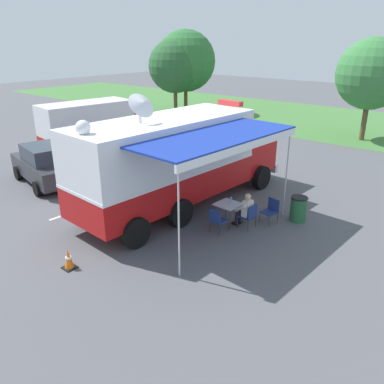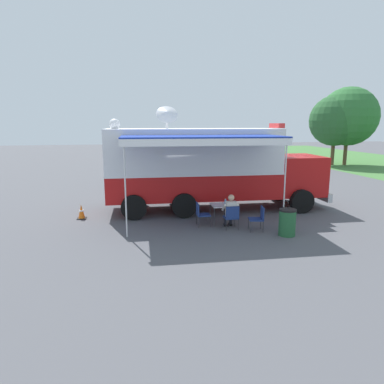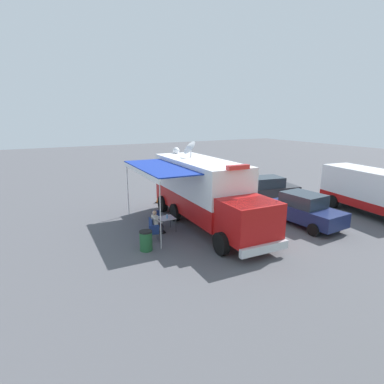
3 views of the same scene
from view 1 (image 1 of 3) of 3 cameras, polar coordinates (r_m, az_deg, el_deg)
ground_plane at (r=14.67m, az=-3.71°, el=-2.82°), size 100.00×100.00×0.00m
grass_verge at (r=32.46m, az=22.93°, el=9.13°), size 80.00×14.00×0.01m
lot_stripe at (r=15.92m, az=-12.65°, el=-1.30°), size 0.35×4.80×0.01m
command_truck at (r=14.46m, az=-1.66°, el=5.07°), size 5.13×9.60×4.53m
folding_table at (r=13.51m, az=5.33°, el=-1.96°), size 0.84×0.84×0.73m
water_bottle at (r=13.53m, az=5.72°, el=-1.19°), size 0.07×0.07×0.22m
folding_chair_at_table at (r=13.28m, az=8.44°, el=-3.31°), size 0.50×0.50×0.87m
folding_chair_beside_table at (r=12.86m, az=3.70°, el=-3.95°), size 0.50×0.50×0.87m
folding_chair_spare_by_truck at (r=13.84m, az=11.55°, el=-2.46°), size 0.56×0.56×0.87m
seated_responder at (r=13.32m, az=7.80°, el=-2.54°), size 0.68×0.57×1.25m
trash_bin at (r=14.22m, az=15.34°, el=-2.40°), size 0.57×0.57×0.91m
traffic_cone at (r=11.58m, az=-17.67°, el=-9.40°), size 0.36×0.36×0.58m
support_truck at (r=23.88m, az=-14.03°, el=9.66°), size 3.04×7.02×2.70m
car_behind_truck at (r=18.38m, az=-20.61°, el=3.82°), size 4.46×2.59×1.76m
car_far_corner at (r=19.78m, az=-6.63°, el=6.26°), size 2.18×4.28×1.76m
tree_far_left at (r=34.36m, az=-2.52°, el=18.00°), size 4.47×4.47×6.18m
tree_left_of_centre at (r=35.07m, az=-0.96°, el=18.68°), size 5.15×5.15×6.88m
tree_right_of_centre at (r=26.91m, az=24.91°, el=15.44°), size 4.28×4.28×6.22m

